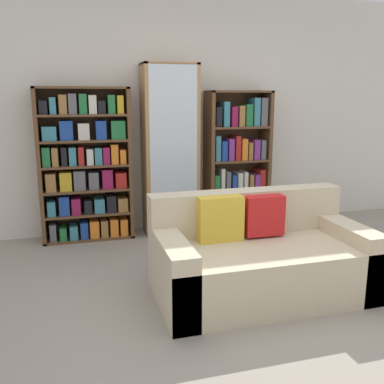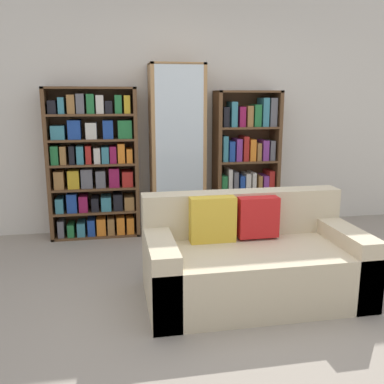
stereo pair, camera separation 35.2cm
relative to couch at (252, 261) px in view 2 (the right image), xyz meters
name	(u,v)px [view 2 (the right image)]	position (x,y,z in m)	size (l,w,h in m)	color
ground_plane	(252,320)	(-0.12, -0.38, -0.28)	(16.00, 16.00, 0.00)	gray
wall_back	(191,114)	(-0.12, 1.98, 1.07)	(7.04, 0.06, 2.70)	silver
couch	(252,261)	(0.00, 0.00, 0.00)	(1.66, 0.87, 0.78)	beige
bookshelf_left	(94,165)	(-1.24, 1.77, 0.52)	(0.97, 0.32, 1.64)	brown
display_cabinet	(177,150)	(-0.31, 1.76, 0.67)	(0.60, 0.36, 1.90)	#AD7F4C
bookshelf_right	(246,163)	(0.51, 1.77, 0.49)	(0.75, 0.32, 1.61)	brown
wine_bottle	(216,232)	(0.00, 1.16, -0.13)	(0.08, 0.08, 0.37)	#143819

